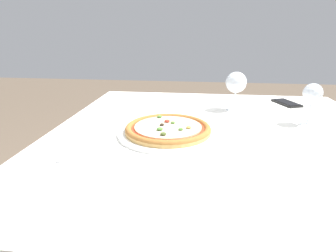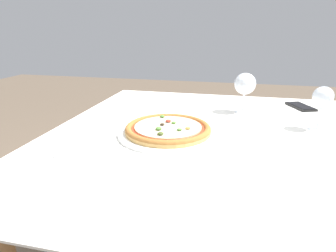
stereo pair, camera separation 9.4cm
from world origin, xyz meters
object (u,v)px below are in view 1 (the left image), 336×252
at_px(dining_table, 218,154).
at_px(fork, 75,149).
at_px(wine_glass_far_right, 236,83).
at_px(wine_glass_far_left, 313,95).
at_px(cell_phone, 287,103).
at_px(pizza_plate, 168,130).

relative_size(dining_table, fork, 7.00).
height_order(dining_table, wine_glass_far_right, wine_glass_far_right).
bearing_deg(wine_glass_far_left, dining_table, -159.48).
distance_m(fork, wine_glass_far_right, 0.72).
xyz_separation_m(wine_glass_far_right, cell_phone, (0.26, 0.13, -0.11)).
distance_m(pizza_plate, fork, 0.30).
bearing_deg(dining_table, wine_glass_far_left, 20.52).
relative_size(dining_table, pizza_plate, 3.51).
bearing_deg(dining_table, cell_phone, 51.47).
xyz_separation_m(pizza_plate, wine_glass_far_right, (0.25, 0.33, 0.10)).
xyz_separation_m(dining_table, wine_glass_far_left, (0.33, 0.12, 0.20)).
height_order(dining_table, wine_glass_far_left, wine_glass_far_left).
bearing_deg(pizza_plate, wine_glass_far_left, 18.00).
bearing_deg(wine_glass_far_right, fork, -136.40).
distance_m(dining_table, pizza_plate, 0.21).
distance_m(pizza_plate, wine_glass_far_right, 0.43).
bearing_deg(wine_glass_far_right, wine_glass_far_left, -32.88).
height_order(pizza_plate, cell_phone, pizza_plate).
bearing_deg(wine_glass_far_left, wine_glass_far_right, 147.12).
bearing_deg(dining_table, wine_glass_far_right, 74.92).
bearing_deg(wine_glass_far_right, cell_phone, 27.33).
relative_size(pizza_plate, cell_phone, 2.12).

